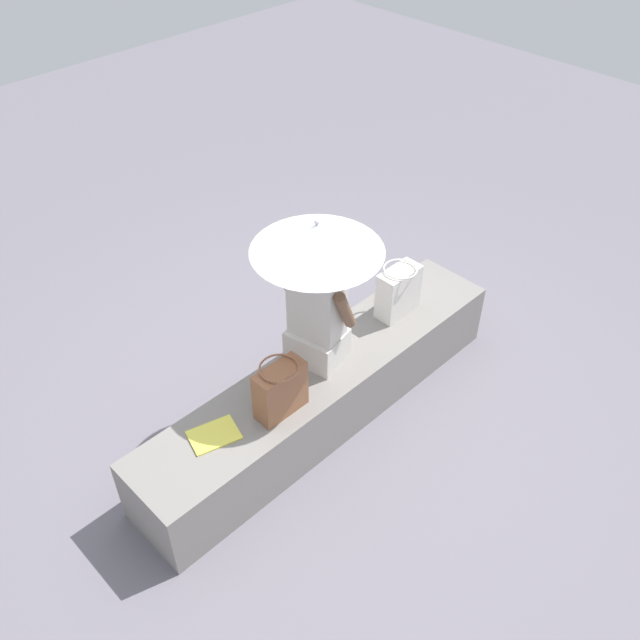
{
  "coord_description": "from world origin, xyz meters",
  "views": [
    {
      "loc": [
        -2.25,
        -2.25,
        3.58
      ],
      "look_at": [
        0.02,
        0.04,
        0.82
      ],
      "focal_mm": 39.07,
      "sensor_mm": 36.0,
      "label": 1
    }
  ],
  "objects_px": {
    "person_seated": "(317,311)",
    "magazine": "(214,435)",
    "parasol": "(317,238)",
    "handbag_black": "(398,291)",
    "tote_bag_canvas": "(280,390)"
  },
  "relations": [
    {
      "from": "person_seated",
      "to": "magazine",
      "type": "bearing_deg",
      "value": -176.59
    },
    {
      "from": "person_seated",
      "to": "tote_bag_canvas",
      "type": "bearing_deg",
      "value": -159.45
    },
    {
      "from": "person_seated",
      "to": "parasol",
      "type": "xyz_separation_m",
      "value": [
        -0.06,
        -0.06,
        0.59
      ]
    },
    {
      "from": "person_seated",
      "to": "magazine",
      "type": "distance_m",
      "value": 0.96
    },
    {
      "from": "person_seated",
      "to": "handbag_black",
      "type": "xyz_separation_m",
      "value": [
        0.72,
        -0.06,
        -0.2
      ]
    },
    {
      "from": "parasol",
      "to": "magazine",
      "type": "distance_m",
      "value": 1.28
    },
    {
      "from": "parasol",
      "to": "magazine",
      "type": "bearing_deg",
      "value": 179.19
    },
    {
      "from": "person_seated",
      "to": "handbag_black",
      "type": "height_order",
      "value": "person_seated"
    },
    {
      "from": "parasol",
      "to": "handbag_black",
      "type": "height_order",
      "value": "parasol"
    },
    {
      "from": "person_seated",
      "to": "tote_bag_canvas",
      "type": "distance_m",
      "value": 0.55
    },
    {
      "from": "parasol",
      "to": "tote_bag_canvas",
      "type": "relative_size",
      "value": 3.09
    },
    {
      "from": "parasol",
      "to": "magazine",
      "type": "height_order",
      "value": "parasol"
    },
    {
      "from": "handbag_black",
      "to": "magazine",
      "type": "height_order",
      "value": "handbag_black"
    },
    {
      "from": "parasol",
      "to": "tote_bag_canvas",
      "type": "xyz_separation_m",
      "value": [
        -0.41,
        -0.11,
        -0.81
      ]
    },
    {
      "from": "handbag_black",
      "to": "magazine",
      "type": "distance_m",
      "value": 1.61
    }
  ]
}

